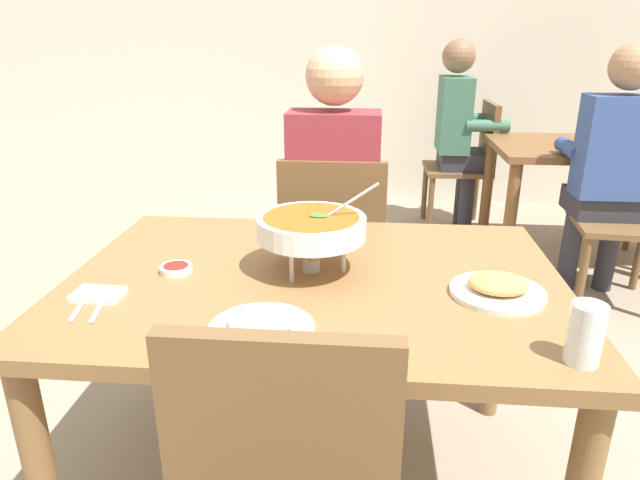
{
  "coord_description": "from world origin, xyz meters",
  "views": [
    {
      "loc": [
        0.14,
        -1.4,
        1.36
      ],
      "look_at": [
        0.0,
        0.15,
        0.77
      ],
      "focal_mm": 31.42,
      "sensor_mm": 36.0,
      "label": 1
    }
  ],
  "objects": [
    {
      "name": "cafe_rear_partition",
      "position": [
        0.0,
        3.31,
        1.5
      ],
      "size": [
        10.0,
        0.1,
        3.0
      ],
      "primitive_type": "cube",
      "color": "beige",
      "rests_on": "ground_plane"
    },
    {
      "name": "dining_table_main",
      "position": [
        0.0,
        0.0,
        0.63
      ],
      "size": [
        1.35,
        0.95,
        0.72
      ],
      "color": "brown",
      "rests_on": "ground_plane"
    },
    {
      "name": "chair_diner_main",
      "position": [
        -0.0,
        0.76,
        0.51
      ],
      "size": [
        0.44,
        0.44,
        0.9
      ],
      "color": "brown",
      "rests_on": "ground_plane"
    },
    {
      "name": "diner_main",
      "position": [
        0.0,
        0.8,
        0.75
      ],
      "size": [
        0.4,
        0.45,
        1.31
      ],
      "color": "#2D2D38",
      "rests_on": "ground_plane"
    },
    {
      "name": "curry_bowl",
      "position": [
        -0.01,
        0.03,
        0.85
      ],
      "size": [
        0.33,
        0.3,
        0.26
      ],
      "color": "silver",
      "rests_on": "dining_table_main"
    },
    {
      "name": "rice_plate",
      "position": [
        -0.09,
        -0.32,
        0.74
      ],
      "size": [
        0.24,
        0.24,
        0.06
      ],
      "color": "white",
      "rests_on": "dining_table_main"
    },
    {
      "name": "appetizer_plate",
      "position": [
        0.48,
        -0.08,
        0.74
      ],
      "size": [
        0.24,
        0.24,
        0.06
      ],
      "color": "white",
      "rests_on": "dining_table_main"
    },
    {
      "name": "sauce_dish",
      "position": [
        -0.39,
        -0.01,
        0.74
      ],
      "size": [
        0.09,
        0.09,
        0.02
      ],
      "color": "white",
      "rests_on": "dining_table_main"
    },
    {
      "name": "napkin_folded",
      "position": [
        -0.54,
        -0.18,
        0.73
      ],
      "size": [
        0.12,
        0.09,
        0.02
      ],
      "primitive_type": "cube",
      "rotation": [
        0.0,
        0.0,
        -0.05
      ],
      "color": "white",
      "rests_on": "dining_table_main"
    },
    {
      "name": "fork_utensil",
      "position": [
        -0.56,
        -0.23,
        0.73
      ],
      "size": [
        0.05,
        0.17,
        0.01
      ],
      "primitive_type": "cube",
      "rotation": [
        0.0,
        0.0,
        0.2
      ],
      "color": "silver",
      "rests_on": "dining_table_main"
    },
    {
      "name": "spoon_utensil",
      "position": [
        -0.51,
        -0.23,
        0.73
      ],
      "size": [
        0.05,
        0.17,
        0.01
      ],
      "primitive_type": "cube",
      "rotation": [
        0.0,
        0.0,
        0.2
      ],
      "color": "silver",
      "rests_on": "dining_table_main"
    },
    {
      "name": "drink_glass",
      "position": [
        0.58,
        -0.38,
        0.78
      ],
      "size": [
        0.07,
        0.07,
        0.13
      ],
      "color": "silver",
      "rests_on": "dining_table_main"
    },
    {
      "name": "dining_table_far",
      "position": [
        1.38,
        2.03,
        0.6
      ],
      "size": [
        1.0,
        0.8,
        0.72
      ],
      "color": "brown",
      "rests_on": "ground_plane"
    },
    {
      "name": "chair_bg_left",
      "position": [
        1.43,
        1.51,
        0.51
      ],
      "size": [
        0.48,
        0.48,
        0.9
      ],
      "color": "brown",
      "rests_on": "ground_plane"
    },
    {
      "name": "chair_bg_right",
      "position": [
        0.85,
        2.56,
        0.51
      ],
      "size": [
        0.45,
        0.45,
        0.9
      ],
      "color": "brown",
      "rests_on": "ground_plane"
    },
    {
      "name": "patron_bg_left",
      "position": [
        1.36,
        1.49,
        0.75
      ],
      "size": [
        0.4,
        0.45,
        1.31
      ],
      "color": "#2D2D38",
      "rests_on": "ground_plane"
    },
    {
      "name": "patron_bg_right",
      "position": [
        0.74,
        2.55,
        0.75
      ],
      "size": [
        0.45,
        0.4,
        1.31
      ],
      "color": "#2D2D38",
      "rests_on": "ground_plane"
    }
  ]
}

